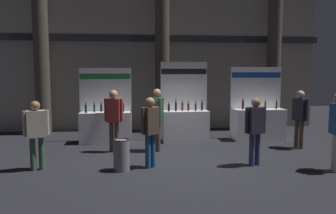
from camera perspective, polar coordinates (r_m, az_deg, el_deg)
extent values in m
plane|color=black|center=(8.55, 1.67, -9.05)|extent=(24.76, 24.76, 0.00)
cube|color=gray|center=(13.00, -1.30, 10.23)|extent=(12.38, 0.25, 6.36)
cube|color=#2D2D33|center=(12.72, -1.17, 11.76)|extent=(12.38, 0.20, 0.24)
cylinder|color=#51473D|center=(12.66, -21.02, 7.89)|extent=(0.53, 0.53, 5.45)
cylinder|color=#51473D|center=(12.32, -1.01, 8.35)|extent=(0.53, 0.53, 5.45)
cylinder|color=#51473D|center=(13.44, 17.79, 7.87)|extent=(0.53, 0.53, 5.45)
cube|color=white|center=(10.63, -10.76, -3.48)|extent=(1.58, 0.60, 0.97)
cube|color=white|center=(10.88, -10.70, 0.42)|extent=(1.66, 0.04, 2.36)
cube|color=#1E6638|center=(10.81, -10.81, 5.23)|extent=(1.61, 0.01, 0.18)
cylinder|color=#19381E|center=(10.53, -14.00, -0.31)|extent=(0.07, 0.07, 0.24)
cylinder|color=#19381E|center=(10.51, -14.02, 0.56)|extent=(0.03, 0.03, 0.07)
cylinder|color=red|center=(10.51, -14.03, 0.80)|extent=(0.03, 0.03, 0.02)
cylinder|color=#19381E|center=(10.66, -12.61, -0.22)|extent=(0.06, 0.06, 0.24)
cylinder|color=#19381E|center=(10.64, -12.63, 0.60)|extent=(0.03, 0.03, 0.07)
cylinder|color=black|center=(10.64, -12.63, 0.84)|extent=(0.03, 0.03, 0.02)
cylinder|color=black|center=(10.57, -11.45, -0.25)|extent=(0.07, 0.07, 0.23)
cylinder|color=black|center=(10.56, -11.47, 0.55)|extent=(0.03, 0.03, 0.07)
cylinder|color=black|center=(10.55, -11.47, 0.78)|extent=(0.03, 0.03, 0.02)
cylinder|color=#472D14|center=(10.51, -10.27, -0.19)|extent=(0.08, 0.08, 0.26)
cylinder|color=#472D14|center=(10.49, -10.29, 0.73)|extent=(0.03, 0.03, 0.08)
cylinder|color=black|center=(10.49, -10.30, 0.99)|extent=(0.03, 0.03, 0.02)
cylinder|color=black|center=(10.49, -8.98, -0.20)|extent=(0.08, 0.08, 0.25)
cylinder|color=black|center=(10.47, -9.00, 0.67)|extent=(0.03, 0.03, 0.07)
cylinder|color=gold|center=(10.47, -9.00, 0.90)|extent=(0.03, 0.03, 0.02)
cylinder|color=#19381E|center=(10.59, -7.70, -0.21)|extent=(0.06, 0.06, 0.22)
cylinder|color=#19381E|center=(10.58, -7.71, 0.59)|extent=(0.03, 0.03, 0.08)
cylinder|color=gold|center=(10.57, -7.71, 0.85)|extent=(0.03, 0.03, 0.02)
cube|color=silver|center=(10.39, -11.55, -0.95)|extent=(0.32, 0.37, 0.02)
cube|color=white|center=(10.65, 3.02, -3.31)|extent=(1.46, 0.60, 0.99)
cube|color=white|center=(10.89, 2.75, 1.05)|extent=(1.53, 0.04, 2.56)
cube|color=black|center=(10.82, 2.79, 6.15)|extent=(1.49, 0.01, 0.18)
cylinder|color=black|center=(10.41, 0.14, -0.12)|extent=(0.07, 0.07, 0.23)
cylinder|color=black|center=(10.39, 0.15, 0.70)|extent=(0.03, 0.03, 0.07)
cylinder|color=gold|center=(10.39, 0.15, 0.93)|extent=(0.03, 0.03, 0.02)
cylinder|color=black|center=(10.49, 1.37, 0.05)|extent=(0.07, 0.07, 0.28)
cylinder|color=black|center=(10.47, 1.37, 1.02)|extent=(0.03, 0.03, 0.08)
cylinder|color=black|center=(10.47, 1.37, 1.29)|extent=(0.03, 0.03, 0.02)
cylinder|color=#472D14|center=(10.59, 2.49, 0.03)|extent=(0.07, 0.07, 0.25)
cylinder|color=#472D14|center=(10.58, 2.50, 0.94)|extent=(0.03, 0.03, 0.09)
cylinder|color=gold|center=(10.57, 2.50, 1.22)|extent=(0.03, 0.03, 0.02)
cylinder|color=black|center=(10.66, 3.53, -0.01)|extent=(0.06, 0.06, 0.22)
cylinder|color=black|center=(10.64, 3.53, 0.76)|extent=(0.03, 0.03, 0.07)
cylinder|color=red|center=(10.64, 3.53, 0.99)|extent=(0.03, 0.03, 0.02)
cylinder|color=#19381E|center=(10.59, 4.80, -0.05)|extent=(0.07, 0.07, 0.23)
cylinder|color=#19381E|center=(10.57, 4.81, 0.80)|extent=(0.03, 0.03, 0.09)
cylinder|color=red|center=(10.57, 4.81, 1.09)|extent=(0.03, 0.03, 0.02)
cylinder|color=black|center=(10.70, 5.88, 0.09)|extent=(0.06, 0.06, 0.26)
cylinder|color=black|center=(10.69, 5.89, 1.01)|extent=(0.03, 0.03, 0.09)
cylinder|color=gold|center=(10.68, 5.90, 1.30)|extent=(0.03, 0.03, 0.02)
cube|color=white|center=(11.32, 15.40, -2.91)|extent=(1.66, 0.60, 1.02)
cube|color=white|center=(11.55, 14.87, 0.73)|extent=(1.74, 0.04, 2.40)
cube|color=navy|center=(11.48, 15.03, 5.36)|extent=(1.69, 0.01, 0.18)
cylinder|color=black|center=(11.06, 12.81, 0.35)|extent=(0.07, 0.07, 0.28)
cylinder|color=black|center=(11.05, 12.83, 1.24)|extent=(0.03, 0.03, 0.07)
cylinder|color=red|center=(11.04, 12.84, 1.46)|extent=(0.03, 0.03, 0.02)
cylinder|color=#19381E|center=(11.13, 14.72, 0.18)|extent=(0.07, 0.07, 0.22)
cylinder|color=#19381E|center=(11.12, 14.74, 0.98)|extent=(0.03, 0.03, 0.09)
cylinder|color=red|center=(11.11, 14.75, 1.25)|extent=(0.03, 0.03, 0.02)
cylinder|color=#472D14|center=(11.27, 16.45, 0.23)|extent=(0.06, 0.06, 0.23)
cylinder|color=#472D14|center=(11.26, 16.47, 0.98)|extent=(0.03, 0.03, 0.07)
cylinder|color=gold|center=(11.26, 16.48, 1.20)|extent=(0.03, 0.03, 0.02)
cylinder|color=#472D14|center=(11.42, 18.22, 0.25)|extent=(0.06, 0.06, 0.23)
cylinder|color=#472D14|center=(11.40, 18.24, 1.05)|extent=(0.03, 0.03, 0.09)
cylinder|color=red|center=(11.40, 18.25, 1.32)|extent=(0.03, 0.03, 0.02)
cylinder|color=slate|center=(7.62, -8.03, -8.27)|extent=(0.37, 0.37, 0.70)
torus|color=black|center=(7.54, -8.07, -5.61)|extent=(0.36, 0.36, 0.02)
cylinder|color=#47382D|center=(10.38, 22.03, -4.49)|extent=(0.12, 0.12, 0.82)
cylinder|color=#47382D|center=(10.49, 21.32, -4.35)|extent=(0.12, 0.12, 0.82)
cube|color=#23232D|center=(10.33, 21.83, -0.41)|extent=(0.33, 0.45, 0.65)
sphere|color=tan|center=(10.30, 21.93, 2.03)|extent=(0.23, 0.23, 0.23)
cylinder|color=#23232D|center=(10.17, 22.84, -0.46)|extent=(0.08, 0.08, 0.62)
cylinder|color=#23232D|center=(10.50, 20.86, -0.19)|extent=(0.08, 0.08, 0.62)
cylinder|color=#47382D|center=(9.35, -8.84, -5.18)|extent=(0.12, 0.12, 0.84)
cylinder|color=#47382D|center=(9.40, -9.73, -5.13)|extent=(0.12, 0.12, 0.84)
cube|color=maroon|center=(9.26, -9.37, -0.60)|extent=(0.43, 0.33, 0.66)
sphere|color=tan|center=(9.22, -9.41, 2.19)|extent=(0.23, 0.23, 0.23)
cylinder|color=maroon|center=(9.18, -7.99, -0.53)|extent=(0.08, 0.08, 0.63)
cylinder|color=maroon|center=(9.34, -10.72, -0.46)|extent=(0.08, 0.08, 0.63)
cylinder|color=navy|center=(8.25, 15.18, -7.01)|extent=(0.12, 0.12, 0.78)
cylinder|color=navy|center=(8.14, 14.24, -7.17)|extent=(0.12, 0.12, 0.78)
cube|color=#23232D|center=(8.07, 14.85, -2.23)|extent=(0.48, 0.39, 0.62)
sphere|color=#8C6647|center=(8.02, 14.93, 0.76)|extent=(0.22, 0.22, 0.22)
cylinder|color=#23232D|center=(8.24, 16.18, -1.99)|extent=(0.08, 0.08, 0.59)
cylinder|color=#23232D|center=(7.90, 13.47, -2.25)|extent=(0.08, 0.08, 0.59)
cylinder|color=#33563D|center=(8.14, -22.32, -7.51)|extent=(0.12, 0.12, 0.76)
cylinder|color=#33563D|center=(8.14, -21.01, -7.45)|extent=(0.12, 0.12, 0.76)
cube|color=#ADA393|center=(8.01, -21.85, -2.71)|extent=(0.46, 0.37, 0.60)
sphere|color=#8C6647|center=(7.96, -21.97, 0.22)|extent=(0.21, 0.21, 0.21)
cylinder|color=#ADA393|center=(8.00, -23.60, -2.69)|extent=(0.08, 0.08, 0.57)
cylinder|color=#ADA393|center=(8.03, -20.11, -2.52)|extent=(0.08, 0.08, 0.57)
cylinder|color=silver|center=(8.44, 26.80, -6.93)|extent=(0.12, 0.12, 0.85)
cylinder|color=navy|center=(8.43, 26.59, -1.54)|extent=(0.08, 0.08, 0.64)
cylinder|color=#47382D|center=(9.44, -2.06, -4.96)|extent=(0.12, 0.12, 0.85)
cylinder|color=#47382D|center=(9.30, -1.69, -5.12)|extent=(0.12, 0.12, 0.85)
cube|color=#33563D|center=(9.25, -1.89, -0.41)|extent=(0.35, 0.39, 0.67)
sphere|color=#8C6647|center=(9.21, -1.90, 2.43)|extent=(0.23, 0.23, 0.23)
cylinder|color=#33563D|center=(9.44, -2.39, -0.18)|extent=(0.08, 0.08, 0.64)
cylinder|color=#33563D|center=(9.06, -1.37, -0.44)|extent=(0.08, 0.08, 0.64)
cylinder|color=navy|center=(7.72, -3.50, -7.67)|extent=(0.12, 0.12, 0.80)
cylinder|color=navy|center=(7.81, -2.64, -7.49)|extent=(0.12, 0.12, 0.80)
cube|color=#47382D|center=(7.63, -3.09, -2.37)|extent=(0.43, 0.41, 0.63)
sphere|color=#8C6647|center=(7.58, -3.11, 0.84)|extent=(0.22, 0.22, 0.22)
cylinder|color=#47382D|center=(7.49, -4.36, -2.41)|extent=(0.08, 0.08, 0.60)
cylinder|color=#47382D|center=(7.77, -1.87, -2.10)|extent=(0.08, 0.08, 0.60)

